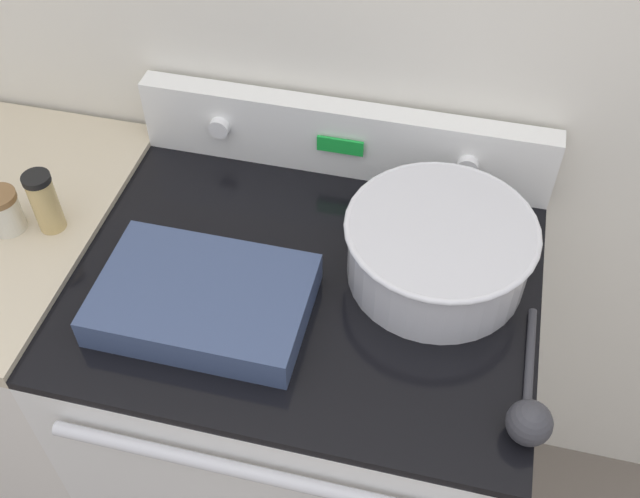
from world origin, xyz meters
TOP-DOWN VIEW (x-y plane):
  - kitchen_wall at (0.00, 0.67)m, footprint 8.00×0.05m
  - stove_range at (0.00, 0.32)m, footprint 0.80×0.67m
  - control_panel at (0.00, 0.61)m, footprint 0.80×0.07m
  - side_counter at (-0.69, 0.32)m, footprint 0.58×0.64m
  - mixing_bowl at (0.22, 0.38)m, footprint 0.32×0.32m
  - casserole_dish at (-0.15, 0.21)m, footprint 0.35×0.24m
  - ladle at (0.39, 0.11)m, footprint 0.07×0.26m
  - spice_jar_black_cap at (-0.48, 0.32)m, footprint 0.05×0.05m
  - spice_jar_brown_cap at (-0.56, 0.30)m, footprint 0.07×0.07m

SIDE VIEW (x-z plane):
  - stove_range at x=0.00m, z-range 0.00..0.94m
  - side_counter at x=-0.69m, z-range 0.00..0.96m
  - ladle at x=0.39m, z-range 0.94..1.01m
  - casserole_dish at x=-0.15m, z-range 0.95..1.01m
  - spice_jar_brown_cap at x=-0.56m, z-range 0.96..1.04m
  - mixing_bowl at x=0.22m, z-range 0.95..1.07m
  - spice_jar_black_cap at x=-0.48m, z-range 0.96..1.08m
  - control_panel at x=0.00m, z-range 0.94..1.09m
  - kitchen_wall at x=0.00m, z-range 0.00..2.50m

